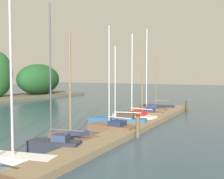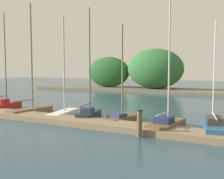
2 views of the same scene
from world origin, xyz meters
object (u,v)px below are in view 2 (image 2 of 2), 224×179
sailboat_3 (89,113)px  sailboat_6 (213,125)px  sailboat_5 (167,123)px  mooring_piling_1 (140,124)px  sailboat_4 (121,116)px  sailboat_0 (6,105)px  sailboat_2 (64,110)px  sailboat_1 (32,108)px

sailboat_3 → sailboat_6: sailboat_3 is taller
sailboat_5 → mooring_piling_1: bearing=166.6°
sailboat_4 → mooring_piling_1: (2.59, -3.20, 0.36)m
sailboat_4 → sailboat_5: (3.39, -0.90, 0.03)m
sailboat_0 → sailboat_6: size_ratio=1.34×
mooring_piling_1 → sailboat_2: bearing=156.9°
sailboat_2 → sailboat_6: sailboat_2 is taller
sailboat_1 → mooring_piling_1: sailboat_1 is taller
sailboat_0 → sailboat_6: sailboat_0 is taller
sailboat_5 → mooring_piling_1: size_ratio=5.18×
sailboat_3 → sailboat_5: bearing=-107.6°
sailboat_3 → sailboat_4: size_ratio=1.20×
sailboat_4 → sailboat_3: bearing=109.3°
sailboat_6 → mooring_piling_1: (-3.20, -2.95, 0.34)m
sailboat_1 → mooring_piling_1: bearing=-100.2°
sailboat_0 → sailboat_5: 14.28m
mooring_piling_1 → sailboat_6: bearing=42.7°
sailboat_6 → mooring_piling_1: sailboat_6 is taller
sailboat_1 → sailboat_4: sailboat_1 is taller
sailboat_1 → sailboat_6: size_ratio=1.38×
sailboat_2 → sailboat_5: sailboat_2 is taller
sailboat_2 → sailboat_5: size_ratio=1.02×
sailboat_0 → sailboat_2: 6.19m
sailboat_4 → sailboat_6: 5.79m
sailboat_5 → mooring_piling_1: sailboat_5 is taller
sailboat_5 → sailboat_6: size_ratio=1.19×
sailboat_5 → sailboat_6: (2.40, 0.65, -0.00)m
sailboat_3 → sailboat_5: size_ratio=1.05×
sailboat_0 → mooring_piling_1: 13.80m
sailboat_5 → sailboat_0: bearing=92.9°
sailboat_2 → sailboat_5: bearing=-106.2°
mooring_piling_1 → sailboat_1: bearing=165.5°
sailboat_1 → sailboat_3: sailboat_1 is taller
sailboat_6 → sailboat_0: bearing=78.3°
sailboat_2 → sailboat_6: size_ratio=1.21×
sailboat_6 → mooring_piling_1: 4.37m
sailboat_3 → mooring_piling_1: sailboat_3 is taller
sailboat_5 → mooring_piling_1: (-0.80, -2.30, 0.33)m
sailboat_5 → sailboat_1: bearing=94.2°
sailboat_1 → sailboat_2: bearing=-75.0°
sailboat_2 → sailboat_6: bearing=-101.4°
sailboat_0 → sailboat_4: (10.87, 0.18, -0.09)m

